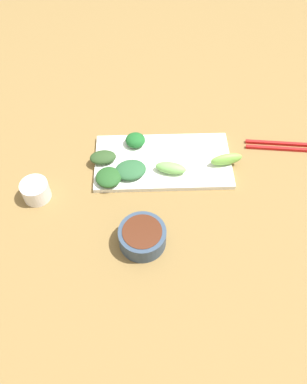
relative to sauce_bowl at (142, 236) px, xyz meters
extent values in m
cube|color=olive|center=(0.15, -0.04, -0.03)|extent=(2.10, 2.10, 0.02)
cylinder|color=#31435A|center=(0.00, 0.00, 0.00)|extent=(0.10, 0.10, 0.04)
cylinder|color=#4D2414|center=(0.00, 0.00, 0.01)|extent=(0.08, 0.08, 0.03)
cube|color=white|center=(0.22, -0.05, -0.02)|extent=(0.18, 0.34, 0.01)
ellipsoid|color=#1B5E24|center=(0.28, 0.01, 0.00)|extent=(0.05, 0.05, 0.03)
ellipsoid|color=#75BB5A|center=(0.19, -0.07, 0.00)|extent=(0.05, 0.08, 0.03)
ellipsoid|color=#2A5D34|center=(0.18, 0.03, 0.00)|extent=(0.08, 0.09, 0.02)
ellipsoid|color=#235222|center=(0.16, 0.08, 0.00)|extent=(0.08, 0.08, 0.02)
ellipsoid|color=#78BA48|center=(0.21, -0.21, 0.00)|extent=(0.04, 0.08, 0.03)
ellipsoid|color=#2C4923|center=(0.23, 0.09, 0.00)|extent=(0.05, 0.07, 0.02)
cube|color=red|center=(0.26, -0.39, -0.02)|extent=(0.03, 0.23, 0.01)
cube|color=red|center=(0.27, -0.39, -0.02)|extent=(0.03, 0.23, 0.01)
cylinder|color=white|center=(0.13, 0.24, 0.00)|extent=(0.06, 0.06, 0.05)
camera|label=1|loc=(-0.41, -0.01, 0.71)|focal=36.12mm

